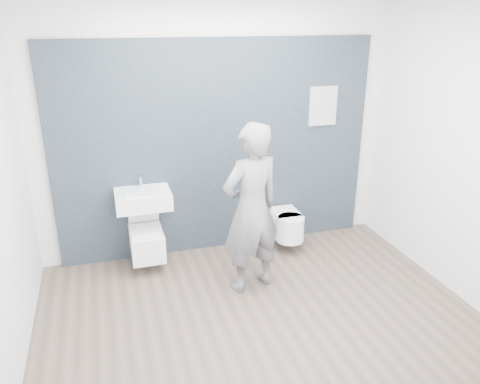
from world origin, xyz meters
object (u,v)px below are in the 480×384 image
object	(u,v)px
washbasin	(143,199)
visitor	(251,209)
toilet_rounded	(287,225)
toilet_square	(147,241)

from	to	relation	value
washbasin	visitor	size ratio (longest dim) A/B	0.34
toilet_rounded	toilet_square	bearing A→B (deg)	179.11
toilet_square	visitor	size ratio (longest dim) A/B	0.37
toilet_square	toilet_rounded	distance (m)	1.63
toilet_rounded	visitor	size ratio (longest dim) A/B	0.32
washbasin	toilet_rounded	size ratio (longest dim) A/B	1.05
toilet_rounded	visitor	world-z (taller)	visitor
toilet_rounded	visitor	bearing A→B (deg)	-134.33
toilet_square	visitor	world-z (taller)	visitor
toilet_square	visitor	xyz separation A→B (m)	(0.96, -0.71, 0.54)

